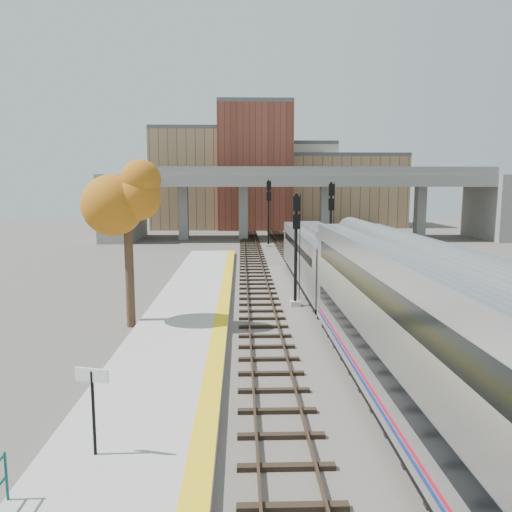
# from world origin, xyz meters

# --- Properties ---
(ground) EXTENTS (160.00, 160.00, 0.00)m
(ground) POSITION_xyz_m (0.00, 0.00, 0.00)
(ground) COLOR #47423D
(ground) RESTS_ON ground
(platform) EXTENTS (4.50, 60.00, 0.35)m
(platform) POSITION_xyz_m (-7.25, 0.00, 0.17)
(platform) COLOR #9E9E99
(platform) RESTS_ON ground
(yellow_strip) EXTENTS (0.70, 60.00, 0.01)m
(yellow_strip) POSITION_xyz_m (-5.35, 0.00, 0.35)
(yellow_strip) COLOR yellow
(yellow_strip) RESTS_ON platform
(tracks) EXTENTS (10.70, 95.00, 0.25)m
(tracks) POSITION_xyz_m (0.93, 12.50, 0.08)
(tracks) COLOR black
(tracks) RESTS_ON ground
(overpass) EXTENTS (54.00, 12.00, 9.50)m
(overpass) POSITION_xyz_m (4.92, 45.00, 5.81)
(overpass) COLOR slate
(overpass) RESTS_ON ground
(buildings_far) EXTENTS (43.00, 21.00, 20.60)m
(buildings_far) POSITION_xyz_m (1.26, 66.57, 7.88)
(buildings_far) COLOR #987A58
(buildings_far) RESTS_ON ground
(parking_lot) EXTENTS (14.00, 18.00, 0.04)m
(parking_lot) POSITION_xyz_m (14.00, 28.00, 0.02)
(parking_lot) COLOR black
(parking_lot) RESTS_ON ground
(locomotive) EXTENTS (3.02, 19.05, 4.10)m
(locomotive) POSITION_xyz_m (1.00, 12.41, 2.28)
(locomotive) COLOR #A8AAB2
(locomotive) RESTS_ON ground
(coach) EXTENTS (3.03, 25.00, 5.00)m
(coach) POSITION_xyz_m (1.00, -10.20, 2.80)
(coach) COLOR #A8AAB2
(coach) RESTS_ON ground
(signal_mast_near) EXTENTS (0.60, 0.64, 6.66)m
(signal_mast_near) POSITION_xyz_m (-1.10, 6.82, 3.23)
(signal_mast_near) COLOR #9E9E99
(signal_mast_near) RESTS_ON ground
(signal_mast_mid) EXTENTS (0.60, 0.64, 7.42)m
(signal_mast_mid) POSITION_xyz_m (3.00, 18.30, 3.75)
(signal_mast_mid) COLOR #9E9E99
(signal_mast_mid) RESTS_ON ground
(signal_mast_far) EXTENTS (0.60, 0.64, 7.80)m
(signal_mast_far) POSITION_xyz_m (-1.10, 36.04, 4.00)
(signal_mast_far) COLOR #9E9E99
(signal_mast_far) RESTS_ON ground
(station_sign) EXTENTS (0.88, 0.28, 2.27)m
(station_sign) POSITION_xyz_m (-8.04, -10.19, 1.98)
(station_sign) COLOR black
(station_sign) RESTS_ON platform
(tree) EXTENTS (3.60, 3.60, 9.01)m
(tree) POSITION_xyz_m (-9.93, 2.72, 6.68)
(tree) COLOR #382619
(tree) RESTS_ON ground
(car_a) EXTENTS (2.20, 3.70, 1.18)m
(car_a) POSITION_xyz_m (12.61, 25.87, 0.63)
(car_a) COLOR #99999E
(car_a) RESTS_ON parking_lot
(car_b) EXTENTS (2.80, 3.35, 1.08)m
(car_b) POSITION_xyz_m (13.48, 27.73, 0.58)
(car_b) COLOR #99999E
(car_b) RESTS_ON parking_lot
(car_c) EXTENTS (2.79, 3.96, 1.07)m
(car_c) POSITION_xyz_m (16.19, 29.73, 0.57)
(car_c) COLOR #99999E
(car_c) RESTS_ON parking_lot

